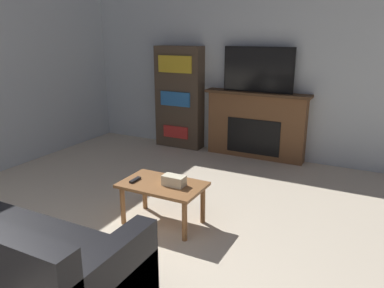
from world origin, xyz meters
TOP-DOWN VIEW (x-y plane):
  - wall_back at (0.00, 4.66)m, footprint 6.47×0.06m
  - fireplace at (0.19, 4.52)m, footprint 1.58×0.28m
  - tv at (0.19, 4.50)m, footprint 1.04×0.03m
  - couch at (-0.29, 0.60)m, footprint 1.81×0.86m
  - coffee_table at (0.03, 2.08)m, footprint 0.82×0.51m
  - tissue_box at (0.16, 2.09)m, footprint 0.22×0.12m
  - remote_control at (-0.24, 2.01)m, footprint 0.04×0.15m
  - bookshelf at (-1.11, 4.50)m, footprint 0.79×0.29m

SIDE VIEW (x-z plane):
  - couch at x=-0.29m, z-range -0.12..0.71m
  - coffee_table at x=0.03m, z-range 0.15..0.58m
  - remote_control at x=-0.24m, z-range 0.43..0.45m
  - tissue_box at x=0.16m, z-range 0.43..0.53m
  - fireplace at x=0.19m, z-range 0.00..1.01m
  - bookshelf at x=-1.11m, z-range 0.00..1.65m
  - tv at x=0.19m, z-range 1.01..1.66m
  - wall_back at x=0.00m, z-range 0.00..2.70m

